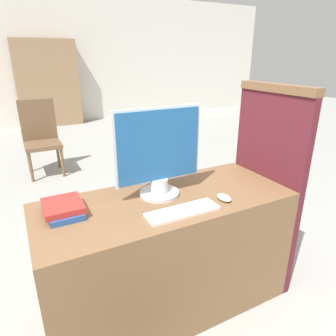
{
  "coord_description": "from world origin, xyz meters",
  "views": [
    {
      "loc": [
        -0.69,
        -1.04,
        1.5
      ],
      "look_at": [
        -0.01,
        0.27,
        0.94
      ],
      "focal_mm": 32.0,
      "sensor_mm": 36.0,
      "label": 1
    }
  ],
  "objects_px": {
    "book_stack": "(63,208)",
    "far_chair": "(41,135)",
    "keyboard": "(182,211)",
    "monitor": "(159,155)",
    "mouse": "(224,198)"
  },
  "relations": [
    {
      "from": "book_stack",
      "to": "far_chair",
      "type": "relative_size",
      "value": 0.26
    },
    {
      "from": "book_stack",
      "to": "far_chair",
      "type": "distance_m",
      "value": 2.73
    },
    {
      "from": "keyboard",
      "to": "book_stack",
      "type": "relative_size",
      "value": 1.52
    },
    {
      "from": "monitor",
      "to": "keyboard",
      "type": "height_order",
      "value": "monitor"
    },
    {
      "from": "monitor",
      "to": "book_stack",
      "type": "distance_m",
      "value": 0.57
    },
    {
      "from": "far_chair",
      "to": "monitor",
      "type": "bearing_deg",
      "value": -131.7
    },
    {
      "from": "mouse",
      "to": "far_chair",
      "type": "bearing_deg",
      "value": 102.96
    },
    {
      "from": "keyboard",
      "to": "mouse",
      "type": "bearing_deg",
      "value": 3.54
    },
    {
      "from": "mouse",
      "to": "far_chair",
      "type": "distance_m",
      "value": 3.06
    },
    {
      "from": "monitor",
      "to": "book_stack",
      "type": "height_order",
      "value": "monitor"
    },
    {
      "from": "keyboard",
      "to": "far_chair",
      "type": "xyz_separation_m",
      "value": [
        -0.4,
        2.99,
        -0.23
      ]
    },
    {
      "from": "monitor",
      "to": "book_stack",
      "type": "bearing_deg",
      "value": 177.0
    },
    {
      "from": "monitor",
      "to": "far_chair",
      "type": "height_order",
      "value": "monitor"
    },
    {
      "from": "book_stack",
      "to": "monitor",
      "type": "bearing_deg",
      "value": -3.0
    },
    {
      "from": "mouse",
      "to": "far_chair",
      "type": "relative_size",
      "value": 0.1
    }
  ]
}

